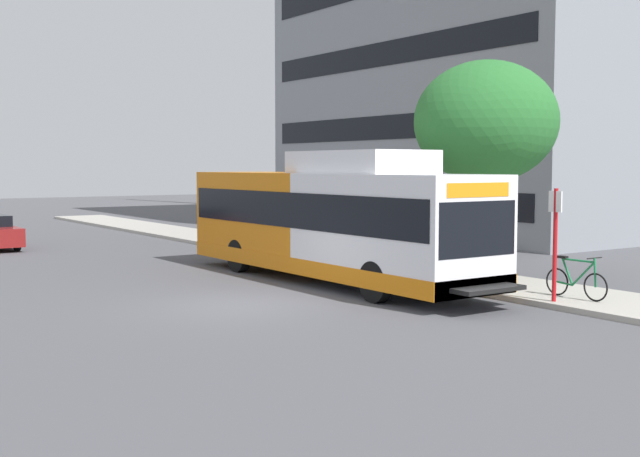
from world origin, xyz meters
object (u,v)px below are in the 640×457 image
(bicycle_parked, at_px, (576,281))
(transit_bus, at_px, (330,221))
(bus_stop_sign_pole, at_px, (555,236))
(street_tree_near_stop, at_px, (486,122))

(bicycle_parked, bearing_deg, transit_bus, 112.46)
(bus_stop_sign_pole, bearing_deg, street_tree_near_stop, 63.08)
(transit_bus, xyz_separation_m, street_tree_near_stop, (4.09, -1.92, 2.80))
(transit_bus, distance_m, bicycle_parked, 6.96)
(transit_bus, height_order, bus_stop_sign_pole, transit_bus)
(street_tree_near_stop, bearing_deg, bicycle_parked, -108.40)
(street_tree_near_stop, bearing_deg, bus_stop_sign_pole, -116.92)
(bus_stop_sign_pole, xyz_separation_m, street_tree_near_stop, (2.24, 4.41, 2.85))
(transit_bus, bearing_deg, bicycle_parked, -67.54)
(bus_stop_sign_pole, bearing_deg, transit_bus, 106.30)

